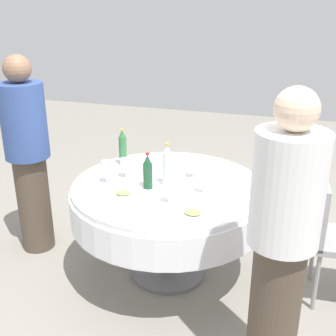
{
  "coord_description": "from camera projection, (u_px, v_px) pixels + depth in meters",
  "views": [
    {
      "loc": [
        0.83,
        -2.63,
        1.95
      ],
      "look_at": [
        0.0,
        0.0,
        0.86
      ],
      "focal_mm": 45.71,
      "sensor_mm": 36.0,
      "label": 1
    }
  ],
  "objects": [
    {
      "name": "bottle_clear_front",
      "position": [
        168.0,
        166.0,
        2.94
      ],
      "size": [
        0.06,
        0.06,
        0.31
      ],
      "color": "silver",
      "rests_on": "dining_table"
    },
    {
      "name": "plate_rear",
      "position": [
        222.0,
        170.0,
        3.22
      ],
      "size": [
        0.25,
        0.25,
        0.02
      ],
      "color": "white",
      "rests_on": "dining_table"
    },
    {
      "name": "wine_glass_south",
      "position": [
        106.0,
        168.0,
        2.98
      ],
      "size": [
        0.07,
        0.07,
        0.16
      ],
      "color": "white",
      "rests_on": "dining_table"
    },
    {
      "name": "person_front",
      "position": [
        28.0,
        154.0,
        3.33
      ],
      "size": [
        0.34,
        0.34,
        1.59
      ],
      "rotation": [
        0.0,
        0.0,
        1.54
      ],
      "color": "#4C3F33",
      "rests_on": "ground_plane"
    },
    {
      "name": "plate_north",
      "position": [
        123.0,
        195.0,
        2.81
      ],
      "size": [
        0.22,
        0.22,
        0.04
      ],
      "color": "white",
      "rests_on": "dining_table"
    },
    {
      "name": "chair_south",
      "position": [
        334.0,
        231.0,
        2.83
      ],
      "size": [
        0.43,
        0.43,
        0.87
      ],
      "rotation": [
        0.0,
        0.0,
        -1.5
      ],
      "color": "#99999E",
      "rests_on": "ground_plane"
    },
    {
      "name": "dining_table",
      "position": [
        168.0,
        203.0,
        3.06
      ],
      "size": [
        1.38,
        1.38,
        0.74
      ],
      "color": "white",
      "rests_on": "ground_plane"
    },
    {
      "name": "wine_glass_inner",
      "position": [
        204.0,
        178.0,
        2.82
      ],
      "size": [
        0.06,
        0.06,
        0.15
      ],
      "color": "white",
      "rests_on": "dining_table"
    },
    {
      "name": "knife_front",
      "position": [
        149.0,
        177.0,
        3.12
      ],
      "size": [
        0.12,
        0.15,
        0.0
      ],
      "primitive_type": "cube",
      "rotation": [
        0.0,
        0.0,
        0.94
      ],
      "color": "silver",
      "rests_on": "dining_table"
    },
    {
      "name": "bottle_green_left",
      "position": [
        123.0,
        148.0,
        3.3
      ],
      "size": [
        0.06,
        0.06,
        0.29
      ],
      "color": "#2D6B38",
      "rests_on": "dining_table"
    },
    {
      "name": "plate_outer",
      "position": [
        193.0,
        214.0,
        2.55
      ],
      "size": [
        0.23,
        0.23,
        0.04
      ],
      "color": "white",
      "rests_on": "dining_table"
    },
    {
      "name": "spoon_east",
      "position": [
        151.0,
        158.0,
        3.49
      ],
      "size": [
        0.08,
        0.17,
        0.0
      ],
      "primitive_type": "cube",
      "rotation": [
        0.0,
        0.0,
        1.17
      ],
      "color": "silver",
      "rests_on": "dining_table"
    },
    {
      "name": "knife_right",
      "position": [
        190.0,
        163.0,
        3.39
      ],
      "size": [
        0.17,
        0.08,
        0.0
      ],
      "primitive_type": "cube",
      "rotation": [
        0.0,
        0.0,
        2.79
      ],
      "color": "silver",
      "rests_on": "dining_table"
    },
    {
      "name": "person_left",
      "position": [
        281.0,
        244.0,
        2.07
      ],
      "size": [
        0.34,
        0.34,
        1.61
      ],
      "rotation": [
        0.0,
        0.0,
        3.96
      ],
      "color": "#4C3F33",
      "rests_on": "ground_plane"
    },
    {
      "name": "wine_glass_outer",
      "position": [
        193.0,
        165.0,
        3.08
      ],
      "size": [
        0.07,
        0.07,
        0.14
      ],
      "color": "white",
      "rests_on": "dining_table"
    },
    {
      "name": "wine_glass_right",
      "position": [
        125.0,
        163.0,
        3.07
      ],
      "size": [
        0.08,
        0.08,
        0.15
      ],
      "color": "white",
      "rests_on": "dining_table"
    },
    {
      "name": "wine_glass_west",
      "position": [
        168.0,
        189.0,
        2.69
      ],
      "size": [
        0.07,
        0.07,
        0.14
      ],
      "color": "white",
      "rests_on": "dining_table"
    },
    {
      "name": "bottle_dark_green_east",
      "position": [
        148.0,
        172.0,
        2.9
      ],
      "size": [
        0.07,
        0.07,
        0.25
      ],
      "color": "#194728",
      "rests_on": "dining_table"
    },
    {
      "name": "ground_plane",
      "position": [
        168.0,
        272.0,
        3.28
      ],
      "size": [
        10.0,
        10.0,
        0.0
      ],
      "primitive_type": "plane",
      "color": "gray"
    }
  ]
}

